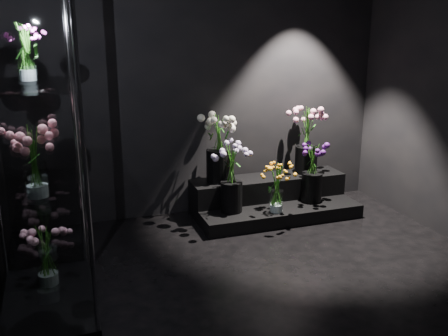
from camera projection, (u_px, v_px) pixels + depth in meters
name	position (u px, v px, depth m)	size (l,w,h in m)	color
floor	(281.00, 298.00, 3.76)	(4.00, 4.00, 0.00)	black
wall_back	(203.00, 83.00, 5.19)	(4.00, 4.00, 0.00)	black
display_riser	(272.00, 199.00, 5.43)	(1.72, 0.76, 0.38)	black
display_case	(32.00, 151.00, 3.26)	(0.65, 1.08, 2.37)	black
bouquet_orange_bells	(277.00, 187.00, 5.02)	(0.26, 0.26, 0.51)	white
bouquet_lilac	(232.00, 171.00, 4.99)	(0.49, 0.49, 0.73)	black
bouquet_purple	(312.00, 168.00, 5.31)	(0.43, 0.43, 0.63)	black
bouquet_cream_roses	(219.00, 143.00, 5.20)	(0.50, 0.50, 0.72)	black
bouquet_pink_roses	(307.00, 137.00, 5.51)	(0.35, 0.35, 0.73)	black
bouquet_case_pink	(35.00, 161.00, 3.12)	(0.36, 0.36, 0.46)	white
bouquet_case_magenta	(25.00, 51.00, 3.26)	(0.27, 0.27, 0.37)	white
bouquet_case_base_pink	(46.00, 253.00, 3.67)	(0.42, 0.42, 0.48)	white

